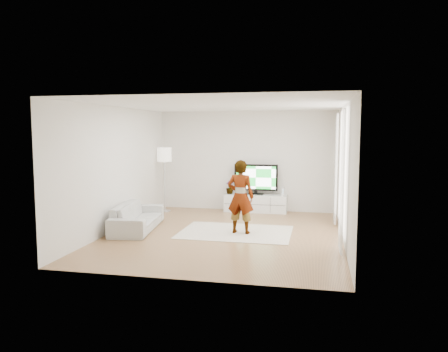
% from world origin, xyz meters
% --- Properties ---
extents(floor, '(6.00, 6.00, 0.00)m').
position_xyz_m(floor, '(0.00, 0.00, 0.00)').
color(floor, '#AF844F').
rests_on(floor, ground).
extents(ceiling, '(6.00, 6.00, 0.00)m').
position_xyz_m(ceiling, '(0.00, 0.00, 2.80)').
color(ceiling, white).
rests_on(ceiling, wall_back).
extents(wall_left, '(0.02, 6.00, 2.80)m').
position_xyz_m(wall_left, '(-2.50, 0.00, 1.40)').
color(wall_left, silver).
rests_on(wall_left, floor).
extents(wall_right, '(0.02, 6.00, 2.80)m').
position_xyz_m(wall_right, '(2.50, 0.00, 1.40)').
color(wall_right, silver).
rests_on(wall_right, floor).
extents(wall_back, '(5.00, 0.02, 2.80)m').
position_xyz_m(wall_back, '(0.00, 3.00, 1.40)').
color(wall_back, silver).
rests_on(wall_back, floor).
extents(wall_front, '(5.00, 0.02, 2.80)m').
position_xyz_m(wall_front, '(0.00, -3.00, 1.40)').
color(wall_front, silver).
rests_on(wall_front, floor).
extents(window, '(0.01, 2.60, 2.50)m').
position_xyz_m(window, '(2.48, 0.30, 1.45)').
color(window, white).
rests_on(window, wall_right).
extents(curtain_near, '(0.04, 0.70, 2.60)m').
position_xyz_m(curtain_near, '(2.40, -1.00, 1.35)').
color(curtain_near, white).
rests_on(curtain_near, floor).
extents(curtain_far, '(0.04, 0.70, 2.60)m').
position_xyz_m(curtain_far, '(2.40, 1.60, 1.35)').
color(curtain_far, white).
rests_on(curtain_far, floor).
extents(media_console, '(1.73, 0.49, 0.49)m').
position_xyz_m(media_console, '(0.30, 2.76, 0.24)').
color(media_console, silver).
rests_on(media_console, floor).
extents(television, '(1.21, 0.24, 0.84)m').
position_xyz_m(television, '(0.30, 2.79, 0.94)').
color(television, black).
rests_on(television, media_console).
extents(game_console, '(0.07, 0.16, 0.21)m').
position_xyz_m(game_console, '(1.06, 2.76, 0.59)').
color(game_console, white).
rests_on(game_console, media_console).
extents(potted_plant, '(0.27, 0.27, 0.38)m').
position_xyz_m(potted_plant, '(-0.43, 2.77, 0.67)').
color(potted_plant, '#3F7238').
rests_on(potted_plant, media_console).
extents(rug, '(2.46, 1.78, 0.01)m').
position_xyz_m(rug, '(0.20, 0.21, 0.01)').
color(rug, beige).
rests_on(rug, floor).
extents(player, '(0.62, 0.44, 1.62)m').
position_xyz_m(player, '(0.33, 0.14, 0.82)').
color(player, '#334772').
rests_on(player, rug).
extents(sofa, '(1.07, 2.14, 0.60)m').
position_xyz_m(sofa, '(-2.06, 0.05, 0.30)').
color(sofa, '#ADADA8').
rests_on(sofa, floor).
extents(floor_lamp, '(0.40, 0.40, 1.79)m').
position_xyz_m(floor_lamp, '(-2.20, 2.32, 1.52)').
color(floor_lamp, silver).
rests_on(floor_lamp, floor).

